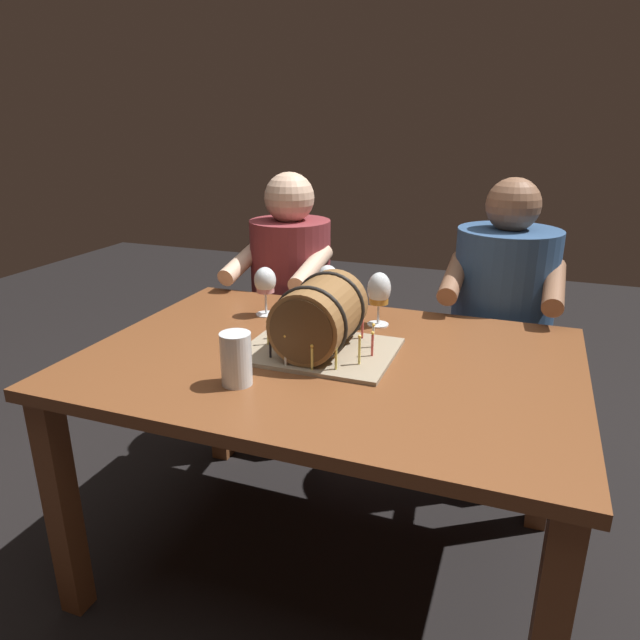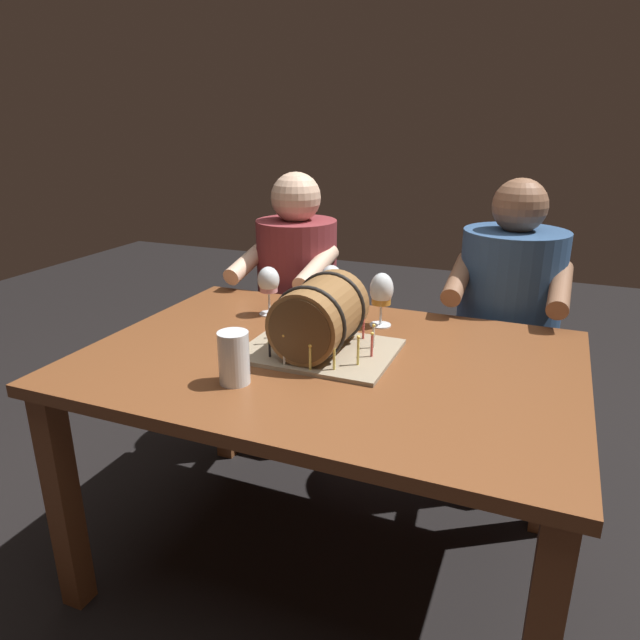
% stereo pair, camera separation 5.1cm
% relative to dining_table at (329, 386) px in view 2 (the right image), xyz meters
% --- Properties ---
extents(ground_plane, '(8.00, 8.00, 0.00)m').
position_rel_dining_table_xyz_m(ground_plane, '(0.00, 0.00, -0.64)').
color(ground_plane, black).
extents(dining_table, '(1.40, 0.99, 0.74)m').
position_rel_dining_table_xyz_m(dining_table, '(0.00, 0.00, 0.00)').
color(dining_table, brown).
rests_on(dining_table, ground).
extents(barrel_cake, '(0.43, 0.33, 0.22)m').
position_rel_dining_table_xyz_m(barrel_cake, '(-0.03, 0.01, 0.20)').
color(barrel_cake, gray).
rests_on(barrel_cake, dining_table).
extents(wine_glass_rose, '(0.08, 0.08, 0.17)m').
position_rel_dining_table_xyz_m(wine_glass_rose, '(-0.33, 0.27, 0.21)').
color(wine_glass_rose, white).
rests_on(wine_glass_rose, dining_table).
extents(wine_glass_empty, '(0.07, 0.07, 0.17)m').
position_rel_dining_table_xyz_m(wine_glass_empty, '(-0.14, 0.39, 0.21)').
color(wine_glass_empty, white).
rests_on(wine_glass_empty, dining_table).
extents(wine_glass_amber, '(0.08, 0.08, 0.18)m').
position_rel_dining_table_xyz_m(wine_glass_amber, '(0.06, 0.30, 0.21)').
color(wine_glass_amber, white).
rests_on(wine_glass_amber, dining_table).
extents(beer_pint, '(0.08, 0.08, 0.14)m').
position_rel_dining_table_xyz_m(beer_pint, '(-0.16, -0.26, 0.16)').
color(beer_pint, white).
rests_on(beer_pint, dining_table).
extents(person_seated_left, '(0.38, 0.47, 1.18)m').
position_rel_dining_table_xyz_m(person_seated_left, '(-0.43, 0.73, -0.09)').
color(person_seated_left, '#4C1B1E').
rests_on(person_seated_left, ground).
extents(person_seated_right, '(0.41, 0.48, 1.19)m').
position_rel_dining_table_xyz_m(person_seated_right, '(0.43, 0.73, -0.07)').
color(person_seated_right, '#1B2D46').
rests_on(person_seated_right, ground).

